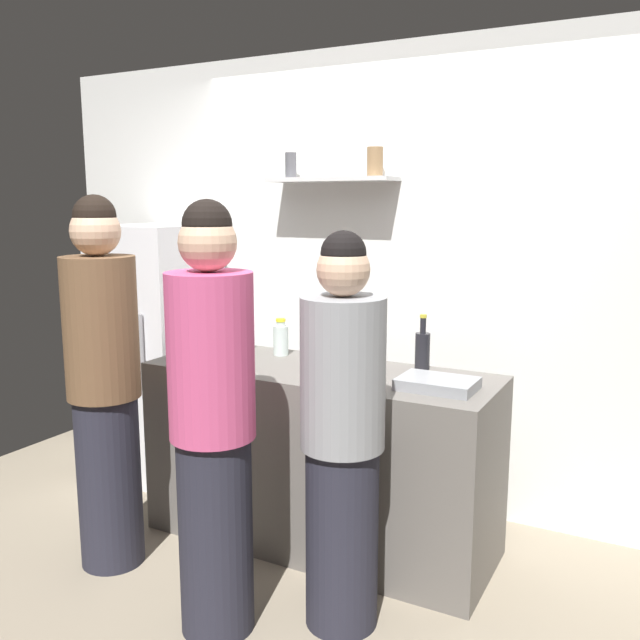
# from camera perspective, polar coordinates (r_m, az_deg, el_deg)

# --- Properties ---
(ground_plane) EXTENTS (5.28, 5.28, 0.00)m
(ground_plane) POSITION_cam_1_polar(r_m,az_deg,el_deg) (3.27, -2.47, -22.29)
(ground_plane) COLOR gray
(back_wall_assembly) EXTENTS (4.80, 0.32, 2.60)m
(back_wall_assembly) POSITION_cam_1_polar(r_m,az_deg,el_deg) (3.92, 6.72, 3.40)
(back_wall_assembly) COLOR white
(back_wall_assembly) RESTS_ON ground
(refrigerator) EXTENTS (0.61, 0.65, 1.60)m
(refrigerator) POSITION_cam_1_polar(r_m,az_deg,el_deg) (4.43, -13.40, -2.62)
(refrigerator) COLOR white
(refrigerator) RESTS_ON ground
(counter) EXTENTS (1.77, 0.64, 0.92)m
(counter) POSITION_cam_1_polar(r_m,az_deg,el_deg) (3.54, -0.00, -11.38)
(counter) COLOR #66605B
(counter) RESTS_ON ground
(baking_pan) EXTENTS (0.34, 0.24, 0.05)m
(baking_pan) POSITION_cam_1_polar(r_m,az_deg,el_deg) (3.08, 9.85, -5.30)
(baking_pan) COLOR gray
(baking_pan) RESTS_ON counter
(utensil_holder) EXTENTS (0.10, 0.10, 0.22)m
(utensil_holder) POSITION_cam_1_polar(r_m,az_deg,el_deg) (3.68, -11.29, -2.27)
(utensil_holder) COLOR #B2B2B7
(utensil_holder) RESTS_ON counter
(wine_bottle_dark_glass) EXTENTS (0.07, 0.07, 0.28)m
(wine_bottle_dark_glass) POSITION_cam_1_polar(r_m,az_deg,el_deg) (3.41, 8.62, -2.45)
(wine_bottle_dark_glass) COLOR black
(wine_bottle_dark_glass) RESTS_ON counter
(wine_bottle_pale_glass) EXTENTS (0.07, 0.07, 0.34)m
(wine_bottle_pale_glass) POSITION_cam_1_polar(r_m,az_deg,el_deg) (3.44, -0.75, -1.81)
(wine_bottle_pale_glass) COLOR #B2BFB2
(wine_bottle_pale_glass) RESTS_ON counter
(wine_bottle_green_glass) EXTENTS (0.07, 0.07, 0.33)m
(wine_bottle_green_glass) POSITION_cam_1_polar(r_m,az_deg,el_deg) (3.85, -6.23, -0.63)
(wine_bottle_green_glass) COLOR #19471E
(wine_bottle_green_glass) RESTS_ON counter
(water_bottle_plastic) EXTENTS (0.08, 0.08, 0.20)m
(water_bottle_plastic) POSITION_cam_1_polar(r_m,az_deg,el_deg) (3.69, -3.31, -1.61)
(water_bottle_plastic) COLOR silver
(water_bottle_plastic) RESTS_ON counter
(person_pink_top) EXTENTS (0.34, 0.34, 1.76)m
(person_pink_top) POSITION_cam_1_polar(r_m,az_deg,el_deg) (2.74, -9.01, -8.69)
(person_pink_top) COLOR #262633
(person_pink_top) RESTS_ON ground
(person_brown_jacket) EXTENTS (0.34, 0.34, 1.78)m
(person_brown_jacket) POSITION_cam_1_polar(r_m,az_deg,el_deg) (3.36, -17.71, -5.30)
(person_brown_jacket) COLOR #262633
(person_brown_jacket) RESTS_ON ground
(person_grey_hoodie) EXTENTS (0.34, 0.34, 1.64)m
(person_grey_hoodie) POSITION_cam_1_polar(r_m,az_deg,el_deg) (2.76, 1.90, -9.92)
(person_grey_hoodie) COLOR #262633
(person_grey_hoodie) RESTS_ON ground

